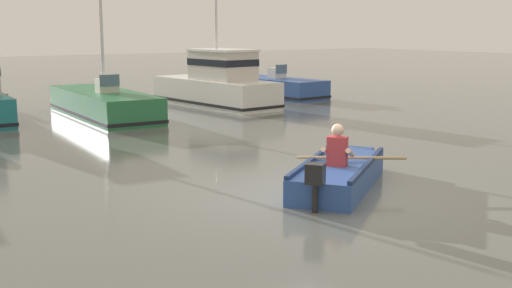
% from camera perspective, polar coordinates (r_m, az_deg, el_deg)
% --- Properties ---
extents(ground_plane, '(120.00, 120.00, 0.00)m').
position_cam_1_polar(ground_plane, '(11.08, 4.09, -4.53)').
color(ground_plane, slate).
extents(rowboat_with_person, '(3.33, 2.71, 1.19)m').
position_cam_1_polar(rowboat_with_person, '(11.60, 7.46, -2.63)').
color(rowboat_with_person, '#2D519E').
rests_on(rowboat_with_person, ground).
extents(moored_boat_green, '(2.16, 6.24, 4.23)m').
position_cam_1_polar(moored_boat_green, '(21.32, -13.47, 3.46)').
color(moored_boat_green, '#287042').
rests_on(moored_boat_green, ground).
extents(moored_boat_white, '(2.38, 5.84, 4.39)m').
position_cam_1_polar(moored_boat_white, '(23.66, -3.51, 5.30)').
color(moored_boat_white, white).
rests_on(moored_boat_white, ground).
extents(moored_boat_blue, '(2.24, 5.51, 1.36)m').
position_cam_1_polar(moored_boat_blue, '(27.13, 1.33, 5.07)').
color(moored_boat_blue, '#2D519E').
rests_on(moored_boat_blue, ground).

